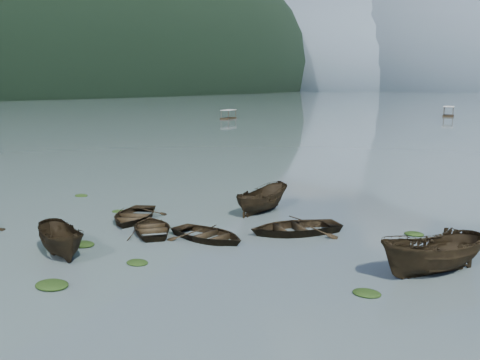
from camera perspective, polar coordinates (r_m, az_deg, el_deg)
The scene contains 19 objects.
ground_plane at distance 22.78m, azimuth -14.93°, elevation -9.61°, with size 2400.00×2400.00×0.00m, color #4C5C5F.
haze_mtn_a at distance 955.81m, azimuth 12.27°, elevation 9.36°, with size 520.00×520.00×280.00m, color #475666.
rowboat_2 at distance 25.59m, azimuth -18.42°, elevation -7.60°, with size 1.61×4.27×1.65m, color black.
rowboat_3 at distance 28.36m, azimuth -9.31°, elevation -5.49°, with size 2.88×4.03×0.83m, color black.
rowboat_4 at distance 26.70m, azimuth -3.41°, elevation -6.35°, with size 3.03×4.24×0.88m, color black.
rowboat_5 at distance 23.22m, azimuth 19.75°, elevation -9.49°, with size 1.89×5.02×1.94m, color black.
rowboat_6 at distance 30.98m, azimuth -11.29°, elevation -4.22°, with size 3.19×4.46×0.92m, color black.
rowboat_7 at distance 27.94m, azimuth 5.85°, elevation -5.64°, with size 3.44×4.82×1.00m, color black.
rowboat_8 at distance 32.38m, azimuth 2.37°, elevation -3.41°, with size 1.74×4.62×1.79m, color black.
weed_clump_0 at distance 26.72m, azimuth -16.41°, elevation -6.74°, with size 1.18×0.97×0.26m, color black.
weed_clump_1 at distance 23.58m, azimuth -10.89°, elevation -8.76°, with size 1.00×0.80×0.22m, color black.
weed_clump_2 at distance 21.83m, azimuth -19.42°, elevation -10.73°, with size 1.36×1.09×0.29m, color black.
weed_clump_3 at distance 29.48m, azimuth 5.32°, elevation -4.80°, with size 0.98×0.82×0.22m, color black.
weed_clump_4 at distance 20.50m, azimuth 13.36°, elevation -11.79°, with size 1.06×0.84×0.22m, color black.
weed_clump_5 at distance 38.49m, azimuth -16.57°, elevation -1.66°, with size 0.96×0.77×0.20m, color black.
weed_clump_6 at distance 33.18m, azimuth -12.86°, elevation -3.33°, with size 0.82×0.69×0.17m, color black.
weed_clump_7 at distance 28.86m, azimuth 18.07°, elevation -5.59°, with size 0.99×0.79×0.22m, color black.
pontoon_left at distance 122.58m, azimuth -1.24°, elevation 6.52°, with size 2.18×5.23×2.01m, color black, non-canonical shape.
pontoon_centre at distance 142.49m, azimuth 21.32°, elevation 6.33°, with size 2.59×6.22×2.38m, color black, non-canonical shape.
Camera 1 is at (15.05, -15.35, 7.53)m, focal length 40.00 mm.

